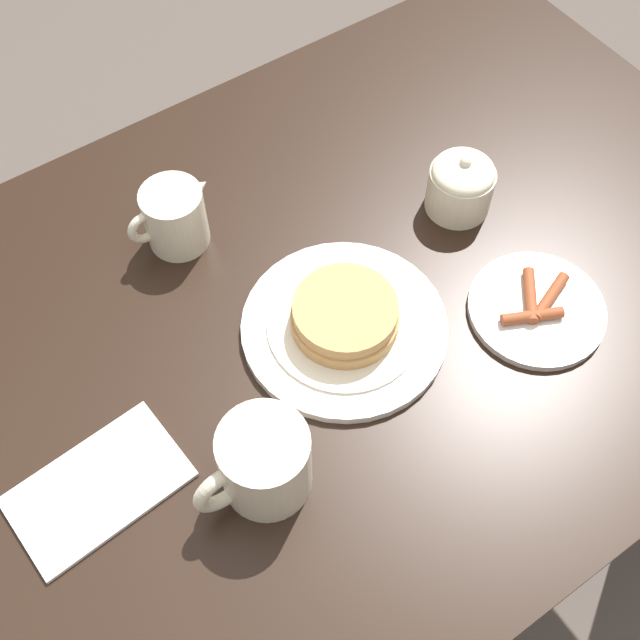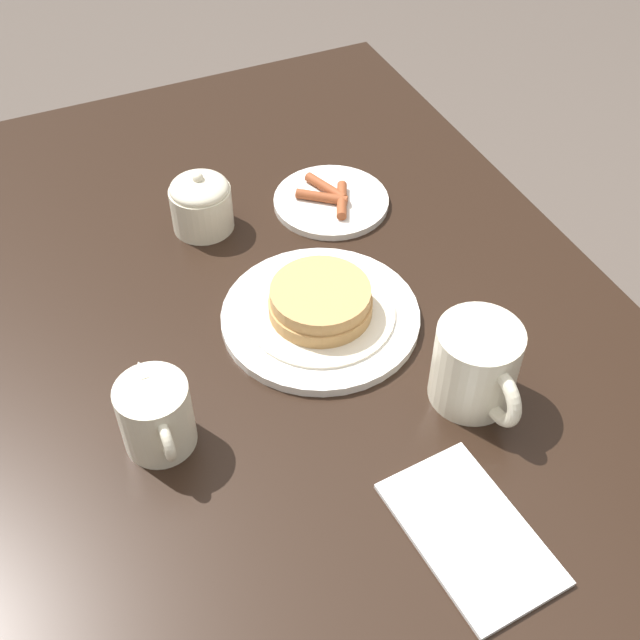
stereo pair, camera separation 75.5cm
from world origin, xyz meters
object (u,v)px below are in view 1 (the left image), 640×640
Objects in this scene: creamer_pitcher at (175,216)px; napkin at (99,487)px; pancake_plate at (345,322)px; side_plate_bacon at (537,308)px; sugar_bowl at (461,184)px; coffee_mug at (262,463)px.

creamer_pitcher reaches higher than napkin.
creamer_pitcher reaches higher than pancake_plate.
sugar_bowl reaches higher than side_plate_bacon.
pancake_plate is 1.29× the size of napkin.
side_plate_bacon is 0.19m from sugar_bowl.
napkin is (0.23, 0.24, -0.04)m from creamer_pitcher.
creamer_pitcher is 0.34m from napkin.
pancake_plate is at bearing -177.66° from napkin.
side_plate_bacon is 1.84× the size of sugar_bowl.
sugar_bowl is (-0.03, -0.18, 0.03)m from side_plate_bacon.
side_plate_bacon is 1.27× the size of coffee_mug.
creamer_pitcher is at bearing -67.88° from pancake_plate.
sugar_bowl is at bearing -171.20° from napkin.
coffee_mug is at bearing 30.78° from pancake_plate.
pancake_plate is 0.33m from napkin.
coffee_mug is at bearing 148.02° from napkin.
coffee_mug is 0.18m from napkin.
sugar_bowl is (-0.23, -0.07, 0.02)m from pancake_plate.
pancake_plate is 0.23m from side_plate_bacon.
coffee_mug reaches higher than sugar_bowl.
coffee_mug reaches higher than napkin.
creamer_pitcher reaches higher than sugar_bowl.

